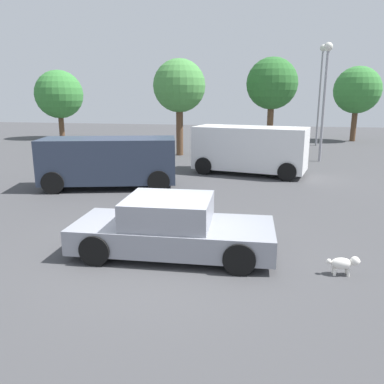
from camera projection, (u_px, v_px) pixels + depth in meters
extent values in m
plane|color=#424244|center=(164.00, 258.00, 8.23)|extent=(80.00, 80.00, 0.00)
cube|color=gray|center=(173.00, 235.00, 8.39)|extent=(4.40, 2.00, 0.53)
cube|color=gray|center=(169.00, 210.00, 8.27)|extent=(1.90, 1.72, 0.57)
cube|color=slate|center=(208.00, 212.00, 8.15)|extent=(0.14, 1.50, 0.48)
cube|color=slate|center=(130.00, 209.00, 8.39)|extent=(0.14, 1.50, 0.48)
cylinder|color=black|center=(241.00, 230.00, 9.00)|extent=(0.65, 0.25, 0.64)
cylinder|color=black|center=(239.00, 258.00, 7.41)|extent=(0.65, 0.25, 0.64)
cylinder|color=black|center=(122.00, 224.00, 9.42)|extent=(0.65, 0.25, 0.64)
cylinder|color=black|center=(95.00, 250.00, 7.82)|extent=(0.65, 0.25, 0.64)
ellipsoid|color=white|center=(341.00, 263.00, 7.39)|extent=(0.42, 0.26, 0.22)
sphere|color=white|center=(355.00, 261.00, 7.36)|extent=(0.18, 0.18, 0.18)
sphere|color=white|center=(358.00, 261.00, 7.35)|extent=(0.08, 0.08, 0.08)
cylinder|color=white|center=(346.00, 270.00, 7.48)|extent=(0.06, 0.06, 0.14)
cylinder|color=white|center=(348.00, 273.00, 7.36)|extent=(0.06, 0.06, 0.14)
cylinder|color=white|center=(333.00, 270.00, 7.50)|extent=(0.06, 0.06, 0.14)
cylinder|color=white|center=(335.00, 272.00, 7.39)|extent=(0.06, 0.06, 0.14)
sphere|color=white|center=(329.00, 261.00, 7.41)|extent=(0.10, 0.10, 0.10)
cube|color=white|center=(250.00, 148.00, 17.04)|extent=(5.14, 2.87, 1.86)
cube|color=slate|center=(200.00, 137.00, 17.83)|extent=(0.37, 1.66, 0.74)
cylinder|color=black|center=(204.00, 166.00, 17.07)|extent=(0.79, 0.39, 0.76)
cylinder|color=black|center=(218.00, 160.00, 18.74)|extent=(0.79, 0.39, 0.76)
cylinder|color=black|center=(287.00, 172.00, 15.70)|extent=(0.79, 0.39, 0.76)
cylinder|color=black|center=(294.00, 165.00, 17.37)|extent=(0.79, 0.39, 0.76)
cube|color=#2D384C|center=(109.00, 160.00, 14.40)|extent=(5.24, 3.08, 1.63)
cube|color=slate|center=(42.00, 151.00, 14.18)|extent=(0.46, 1.54, 0.65)
cylinder|color=black|center=(53.00, 183.00, 13.60)|extent=(0.84, 0.45, 0.80)
cylinder|color=black|center=(66.00, 173.00, 15.30)|extent=(0.84, 0.45, 0.80)
cylinder|color=black|center=(159.00, 181.00, 13.82)|extent=(0.84, 0.45, 0.80)
cylinder|color=black|center=(160.00, 172.00, 15.52)|extent=(0.84, 0.45, 0.80)
cylinder|color=gray|center=(319.00, 99.00, 26.50)|extent=(0.14, 0.14, 6.41)
sphere|color=silver|center=(323.00, 48.00, 25.70)|extent=(0.44, 0.44, 0.44)
cylinder|color=gray|center=(324.00, 107.00, 19.96)|extent=(0.14, 0.14, 5.66)
sphere|color=silver|center=(328.00, 47.00, 19.25)|extent=(0.44, 0.44, 0.44)
cylinder|color=brown|center=(62.00, 125.00, 31.86)|extent=(0.42, 0.42, 2.13)
sphere|color=#387F38|center=(59.00, 94.00, 31.26)|extent=(3.84, 3.84, 3.84)
cylinder|color=brown|center=(354.00, 125.00, 29.79)|extent=(0.41, 0.41, 2.55)
sphere|color=#387F38|center=(357.00, 90.00, 29.16)|extent=(3.51, 3.51, 3.51)
cylinder|color=brown|center=(180.00, 131.00, 22.51)|extent=(0.40, 0.40, 2.85)
sphere|color=#478C42|center=(179.00, 86.00, 21.90)|extent=(2.99, 2.99, 2.99)
cylinder|color=brown|center=(270.00, 128.00, 23.60)|extent=(0.38, 0.38, 2.99)
sphere|color=#2D6B2D|center=(272.00, 83.00, 22.97)|extent=(3.05, 3.05, 3.05)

